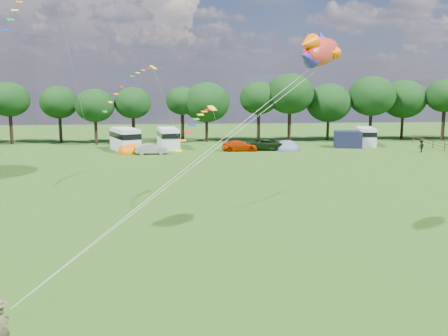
{
  "coord_description": "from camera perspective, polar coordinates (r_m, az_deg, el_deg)",
  "views": [
    {
      "loc": [
        -2.52,
        -19.6,
        8.69
      ],
      "look_at": [
        0.0,
        8.0,
        4.0
      ],
      "focal_mm": 40.0,
      "sensor_mm": 36.0,
      "label": 1
    }
  ],
  "objects": [
    {
      "name": "ground_plane",
      "position": [
        21.58,
        1.99,
        -14.14
      ],
      "size": [
        180.0,
        180.0,
        0.0
      ],
      "primitive_type": "plane",
      "color": "black",
      "rests_on": "ground"
    },
    {
      "name": "tree_line",
      "position": [
        75.03,
        0.78,
        7.82
      ],
      "size": [
        102.98,
        10.98,
        10.27
      ],
      "color": "black",
      "rests_on": "ground"
    },
    {
      "name": "car_b",
      "position": [
        62.87,
        -8.27,
        2.17
      ],
      "size": [
        3.85,
        1.6,
        1.33
      ],
      "primitive_type": "imported",
      "rotation": [
        0.0,
        0.0,
        1.62
      ],
      "color": "gray",
      "rests_on": "ground"
    },
    {
      "name": "car_c",
      "position": [
        65.26,
        1.8,
        2.55
      ],
      "size": [
        4.56,
        2.05,
        1.35
      ],
      "primitive_type": "imported",
      "rotation": [
        0.0,
        0.0,
        1.54
      ],
      "color": "#BB2C00",
      "rests_on": "ground"
    },
    {
      "name": "car_d",
      "position": [
        66.49,
        5.01,
        2.75
      ],
      "size": [
        6.19,
        3.68,
        1.58
      ],
      "primitive_type": "imported",
      "rotation": [
        0.0,
        0.0,
        1.38
      ],
      "color": "black",
      "rests_on": "ground"
    },
    {
      "name": "campervan_b",
      "position": [
        66.71,
        -11.23,
        3.3
      ],
      "size": [
        4.66,
        6.52,
        2.94
      ],
      "rotation": [
        0.0,
        0.0,
        1.96
      ],
      "color": "silver",
      "rests_on": "ground"
    },
    {
      "name": "campervan_c",
      "position": [
        68.16,
        -6.4,
        3.48
      ],
      "size": [
        3.27,
        5.96,
        2.77
      ],
      "rotation": [
        0.0,
        0.0,
        1.73
      ],
      "color": "silver",
      "rests_on": "ground"
    },
    {
      "name": "campervan_d",
      "position": [
        73.58,
        15.86,
        3.54
      ],
      "size": [
        3.23,
        5.6,
        2.58
      ],
      "rotation": [
        0.0,
        0.0,
        1.37
      ],
      "color": "silver",
      "rests_on": "ground"
    },
    {
      "name": "tent_orange",
      "position": [
        64.37,
        -10.67,
        1.7
      ],
      "size": [
        3.24,
        3.55,
        2.53
      ],
      "color": "#CA5900",
      "rests_on": "ground"
    },
    {
      "name": "tent_greyblue",
      "position": [
        66.59,
        7.2,
        2.05
      ],
      "size": [
        3.58,
        3.92,
        2.66
      ],
      "color": "#435363",
      "rests_on": "ground"
    },
    {
      "name": "awning_navy",
      "position": [
        71.08,
        13.95,
        3.21
      ],
      "size": [
        4.14,
        3.62,
        2.25
      ],
      "primitive_type": "cube",
      "rotation": [
        0.0,
        0.0,
        -0.22
      ],
      "color": "#151831",
      "rests_on": "ground"
    },
    {
      "name": "kite_flyer",
      "position": [
        18.58,
        -24.05,
        -16.41
      ],
      "size": [
        0.66,
        0.7,
        1.6
      ],
      "primitive_type": "imported",
      "rotation": [
        0.0,
        0.0,
        0.93
      ],
      "color": "brown",
      "rests_on": "ground"
    },
    {
      "name": "fish_kite",
      "position": [
        27.01,
        10.73,
        12.94
      ],
      "size": [
        3.49,
        3.71,
        2.16
      ],
      "rotation": [
        0.0,
        -0.21,
        0.84
      ],
      "color": "red",
      "rests_on": "ground"
    },
    {
      "name": "streamer_kite_b",
      "position": [
        42.46,
        -10.26,
        9.86
      ],
      "size": [
        4.17,
        4.68,
        3.79
      ],
      "rotation": [
        0.0,
        0.0,
        1.13
      ],
      "color": "#EDF200",
      "rests_on": "ground"
    },
    {
      "name": "streamer_kite_c",
      "position": [
        35.08,
        -2.84,
        5.48
      ],
      "size": [
        3.16,
        4.93,
        2.79
      ],
      "rotation": [
        0.0,
        0.0,
        0.67
      ],
      "color": "yellow",
      "rests_on": "ground"
    },
    {
      "name": "walker_b",
      "position": [
        68.75,
        21.6,
        2.38
      ],
      "size": [
        1.2,
        1.0,
        1.7
      ],
      "primitive_type": "imported",
      "rotation": [
        0.0,
        0.0,
        3.68
      ],
      "color": "black",
      "rests_on": "ground"
    }
  ]
}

